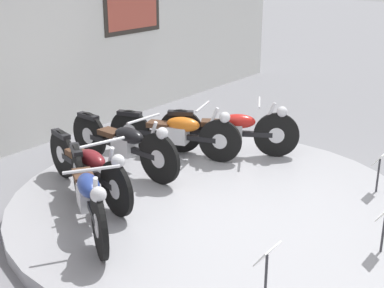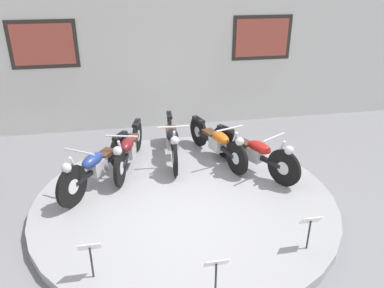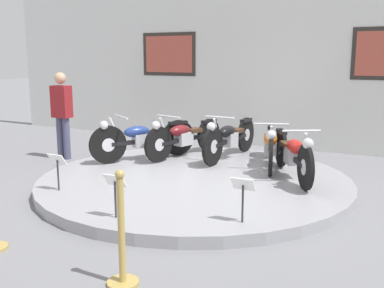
{
  "view_description": "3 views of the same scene",
  "coord_description": "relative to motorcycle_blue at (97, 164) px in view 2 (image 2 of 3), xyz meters",
  "views": [
    {
      "loc": [
        -4.67,
        -3.27,
        2.85
      ],
      "look_at": [
        0.08,
        0.34,
        0.72
      ],
      "focal_mm": 50.0,
      "sensor_mm": 36.0,
      "label": 1
    },
    {
      "loc": [
        -0.82,
        -4.95,
        3.37
      ],
      "look_at": [
        0.17,
        0.28,
        0.92
      ],
      "focal_mm": 35.0,
      "sensor_mm": 36.0,
      "label": 2
    },
    {
      "loc": [
        2.96,
        -5.92,
        1.94
      ],
      "look_at": [
        -0.17,
        0.24,
        0.59
      ],
      "focal_mm": 42.0,
      "sensor_mm": 36.0,
      "label": 3
    }
  ],
  "objects": [
    {
      "name": "motorcycle_red",
      "position": [
        2.68,
        -0.0,
        -0.01
      ],
      "size": [
        1.04,
        1.75,
        0.79
      ],
      "color": "black",
      "rests_on": "display_platform"
    },
    {
      "name": "info_placard_front_right",
      "position": [
        2.67,
        -2.1,
        -0.02
      ],
      "size": [
        0.26,
        0.11,
        0.51
      ],
      "color": "#333338",
      "rests_on": "display_platform"
    },
    {
      "name": "display_platform",
      "position": [
        1.34,
        -0.61,
        -0.47
      ],
      "size": [
        4.69,
        4.69,
        0.15
      ],
      "primitive_type": "cylinder",
      "color": "#99999E",
      "rests_on": "ground_plane"
    },
    {
      "name": "info_placard_front_left",
      "position": [
        0.01,
        -2.1,
        -0.02
      ],
      "size": [
        0.26,
        0.11,
        0.51
      ],
      "color": "#333338",
      "rests_on": "display_platform"
    },
    {
      "name": "info_placard_front_centre",
      "position": [
        1.34,
        -2.61,
        -0.02
      ],
      "size": [
        0.26,
        0.11,
        0.51
      ],
      "color": "#333338",
      "rests_on": "display_platform"
    },
    {
      "name": "motorcycle_orange",
      "position": [
        2.16,
        0.56,
        -0.02
      ],
      "size": [
        0.71,
        1.88,
        0.78
      ],
      "color": "black",
      "rests_on": "display_platform"
    },
    {
      "name": "motorcycle_black",
      "position": [
        1.34,
        0.78,
        -0.0
      ],
      "size": [
        0.54,
        2.0,
        0.8
      ],
      "color": "black",
      "rests_on": "display_platform"
    },
    {
      "name": "motorcycle_maroon",
      "position": [
        0.53,
        0.56,
        -0.02
      ],
      "size": [
        0.65,
        1.92,
        0.79
      ],
      "color": "black",
      "rests_on": "display_platform"
    },
    {
      "name": "motorcycle_blue",
      "position": [
        0.0,
        0.0,
        0.0
      ],
      "size": [
        1.14,
        1.71,
        0.8
      ],
      "color": "black",
      "rests_on": "display_platform"
    },
    {
      "name": "ground_plane",
      "position": [
        1.34,
        -0.61,
        -0.54
      ],
      "size": [
        60.0,
        60.0,
        0.0
      ],
      "primitive_type": "plane",
      "color": "slate"
    },
    {
      "name": "back_wall",
      "position": [
        1.34,
        2.92,
        1.28
      ],
      "size": [
        14.0,
        0.22,
        3.64
      ],
      "color": "silver",
      "rests_on": "ground_plane"
    }
  ]
}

